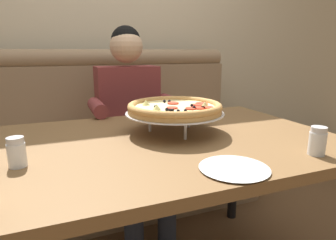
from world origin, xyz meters
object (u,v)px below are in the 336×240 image
booth_bench (123,149)px  plate_near_left (234,166)px  pizza (175,108)px  shaker_oregano (317,143)px  diner_main (132,116)px  shaker_pepper_flakes (17,154)px  dining_table (171,156)px

booth_bench → plate_near_left: size_ratio=8.67×
booth_bench → pizza: size_ratio=4.35×
pizza → plate_near_left: bearing=-89.1°
pizza → shaker_oregano: size_ratio=4.30×
booth_bench → shaker_oregano: (0.40, -1.34, 0.40)m
diner_main → plate_near_left: size_ratio=5.84×
plate_near_left → diner_main: bearing=92.3°
pizza → shaker_pepper_flakes: (-0.61, -0.18, -0.07)m
pizza → plate_near_left: size_ratio=1.99×
booth_bench → plate_near_left: booth_bench is taller
shaker_oregano → pizza: bearing=128.2°
diner_main → booth_bench: bearing=92.4°
dining_table → shaker_oregano: shaker_oregano is taller
shaker_pepper_flakes → plate_near_left: bearing=-23.7°
pizza → shaker_oregano: 0.57m
booth_bench → pizza: 1.01m
diner_main → dining_table: bearing=-90.9°
booth_bench → diner_main: (0.01, -0.27, 0.31)m
dining_table → booth_bench: bearing=90.0°
diner_main → shaker_pepper_flakes: bearing=-125.8°
dining_table → shaker_pepper_flakes: bearing=-168.9°
shaker_pepper_flakes → diner_main: bearing=54.2°
diner_main → plate_near_left: diner_main is taller
booth_bench → shaker_oregano: 1.45m
shaker_oregano → plate_near_left: bearing=-179.4°
booth_bench → pizza: (0.05, -0.89, 0.47)m
booth_bench → diner_main: diner_main is taller
booth_bench → shaker_pepper_flakes: 1.27m
dining_table → plate_near_left: 0.40m
plate_near_left → dining_table: bearing=98.0°
pizza → shaker_oregano: pizza is taller
pizza → shaker_pepper_flakes: bearing=-163.8°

